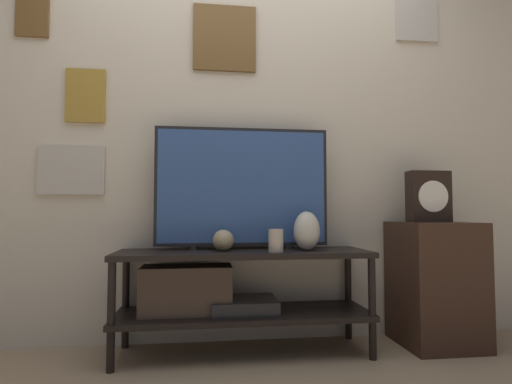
{
  "coord_description": "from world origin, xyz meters",
  "views": [
    {
      "loc": [
        -0.21,
        -1.98,
        0.77
      ],
      "look_at": [
        0.07,
        0.25,
        0.89
      ],
      "focal_mm": 28.0,
      "sensor_mm": 36.0,
      "label": 1
    }
  ],
  "objects": [
    {
      "name": "television",
      "position": [
        -0.0,
        0.34,
        0.93
      ],
      "size": [
        1.01,
        0.05,
        0.71
      ],
      "color": "black",
      "rests_on": "media_console"
    },
    {
      "name": "wall_back",
      "position": [
        -0.01,
        0.51,
        1.36
      ],
      "size": [
        6.4,
        0.08,
        2.7
      ],
      "color": "beige",
      "rests_on": "ground_plane"
    },
    {
      "name": "ground_plane",
      "position": [
        0.0,
        0.0,
        0.0
      ],
      "size": [
        12.0,
        12.0,
        0.0
      ],
      "primitive_type": "plane",
      "color": "#997F60"
    },
    {
      "name": "side_table",
      "position": [
        1.14,
        0.25,
        0.36
      ],
      "size": [
        0.44,
        0.43,
        0.72
      ],
      "color": "#382319",
      "rests_on": "ground_plane"
    },
    {
      "name": "media_console",
      "position": [
        -0.12,
        0.25,
        0.36
      ],
      "size": [
        1.4,
        0.42,
        0.56
      ],
      "color": "black",
      "rests_on": "ground_plane"
    },
    {
      "name": "candle_jar",
      "position": [
        0.16,
        0.15,
        0.62
      ],
      "size": [
        0.08,
        0.08,
        0.12
      ],
      "color": "#C1B29E",
      "rests_on": "media_console"
    },
    {
      "name": "mantel_clock",
      "position": [
        1.12,
        0.27,
        0.87
      ],
      "size": [
        0.25,
        0.11,
        0.31
      ],
      "color": "black",
      "rests_on": "side_table"
    },
    {
      "name": "vase_urn_stoneware",
      "position": [
        0.35,
        0.21,
        0.67
      ],
      "size": [
        0.15,
        0.14,
        0.22
      ],
      "color": "beige",
      "rests_on": "media_console"
    },
    {
      "name": "vase_round_glass",
      "position": [
        -0.12,
        0.24,
        0.62
      ],
      "size": [
        0.12,
        0.12,
        0.12
      ],
      "color": "tan",
      "rests_on": "media_console"
    }
  ]
}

